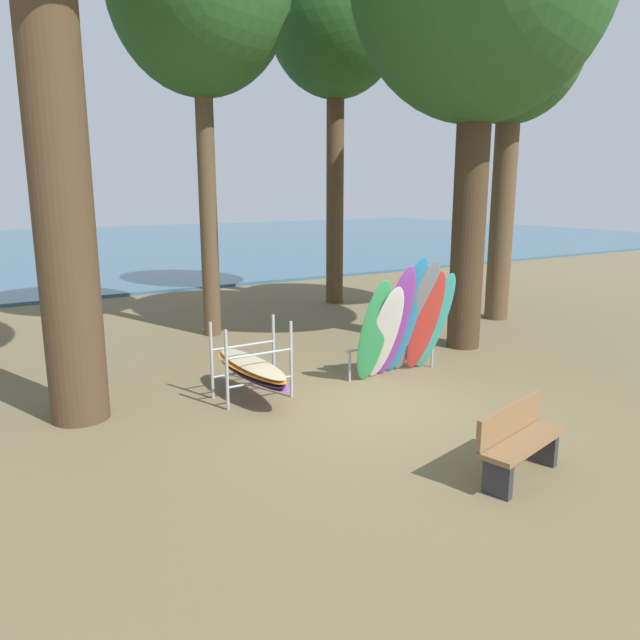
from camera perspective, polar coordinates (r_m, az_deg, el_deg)
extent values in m
plane|color=brown|center=(9.35, 4.74, -8.24)|extent=(80.00, 80.00, 0.00)
cube|color=#38607A|center=(37.45, -23.83, 6.30)|extent=(80.00, 36.00, 0.10)
cylinder|color=#4C3823|center=(8.98, -23.54, 13.38)|extent=(0.81, 0.81, 7.19)
cylinder|color=#42301E|center=(12.76, 14.02, 10.33)|extent=(0.68, 0.68, 5.83)
cylinder|color=#4C3823|center=(17.51, 1.43, 12.49)|extent=(0.49, 0.49, 6.68)
ellipsoid|color=#285623|center=(18.10, 1.52, 26.94)|extent=(3.73, 3.73, 4.28)
cylinder|color=brown|center=(15.93, 16.94, 10.24)|extent=(0.58, 0.58, 5.70)
ellipsoid|color=#285623|center=(16.31, 17.87, 24.15)|extent=(3.42, 3.42, 3.94)
cylinder|color=brown|center=(13.69, -10.61, 11.27)|extent=(0.39, 0.39, 6.16)
ellipsoid|color=#339E56|center=(10.09, 5.15, -1.15)|extent=(0.59, 0.76, 1.86)
ellipsoid|color=white|center=(10.24, 6.16, -1.30)|extent=(0.63, 0.91, 1.75)
ellipsoid|color=purple|center=(10.35, 7.17, -0.28)|extent=(0.64, 0.98, 2.07)
ellipsoid|color=#2D8ED1|center=(10.47, 8.14, 0.24)|extent=(0.65, 1.08, 2.21)
ellipsoid|color=gray|center=(10.63, 9.08, 0.20)|extent=(0.58, 1.08, 2.14)
ellipsoid|color=red|center=(10.80, 9.97, -0.20)|extent=(0.65, 0.95, 1.94)
ellipsoid|color=#38B2AD|center=(10.95, 10.85, -0.19)|extent=(0.56, 0.87, 1.89)
cylinder|color=#9EA0A5|center=(10.44, 2.83, -4.40)|extent=(0.04, 0.04, 0.55)
cylinder|color=#9EA0A5|center=(11.45, 10.60, -3.09)|extent=(0.04, 0.04, 0.55)
cylinder|color=#9EA0A5|center=(10.85, 6.94, -2.33)|extent=(1.97, 0.16, 0.04)
cylinder|color=#9EA0A5|center=(9.11, -8.83, -4.74)|extent=(0.05, 0.05, 1.25)
cylinder|color=#9EA0A5|center=(9.57, -2.76, -3.78)|extent=(0.05, 0.05, 1.25)
cylinder|color=#9EA0A5|center=(9.64, -10.24, -3.84)|extent=(0.05, 0.05, 1.25)
cylinder|color=#9EA0A5|center=(10.08, -4.42, -2.97)|extent=(0.05, 0.05, 1.25)
cylinder|color=#9EA0A5|center=(9.41, -5.68, -5.86)|extent=(1.10, 0.04, 0.04)
cylinder|color=#9EA0A5|center=(9.28, -5.74, -3.22)|extent=(1.10, 0.04, 0.04)
cylinder|color=#9EA0A5|center=(9.92, -7.23, -4.93)|extent=(1.10, 0.04, 0.04)
cylinder|color=#9EA0A5|center=(9.80, -7.30, -2.41)|extent=(1.10, 0.04, 0.04)
ellipsoid|color=purple|center=(9.66, -6.28, -5.08)|extent=(0.55, 2.11, 0.06)
ellipsoid|color=black|center=(9.62, -6.62, -4.79)|extent=(0.53, 2.11, 0.06)
ellipsoid|color=orange|center=(9.60, -6.70, -4.46)|extent=(0.61, 2.12, 0.06)
ellipsoid|color=#C6B289|center=(9.60, -6.53, -4.09)|extent=(0.51, 2.10, 0.06)
cube|color=#2D2D33|center=(7.00, 16.50, -14.16)|extent=(0.17, 0.33, 0.42)
cube|color=#2D2D33|center=(7.93, 20.45, -11.23)|extent=(0.17, 0.33, 0.42)
cube|color=olive|center=(7.36, 18.74, -10.91)|extent=(1.45, 0.71, 0.06)
cube|color=olive|center=(7.35, 17.59, -9.01)|extent=(1.38, 0.38, 0.36)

